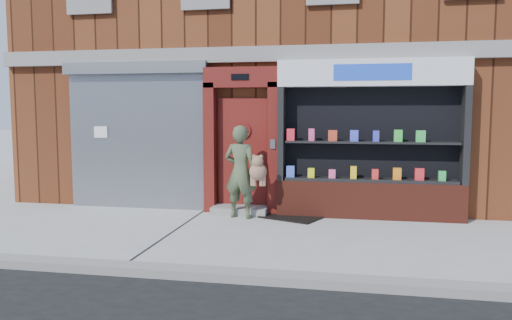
# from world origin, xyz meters

# --- Properties ---
(ground) EXTENTS (80.00, 80.00, 0.00)m
(ground) POSITION_xyz_m (0.00, 0.00, 0.00)
(ground) COLOR #9E9E99
(ground) RESTS_ON ground
(curb) EXTENTS (60.00, 0.30, 0.12)m
(curb) POSITION_xyz_m (0.00, -2.15, 0.06)
(curb) COLOR gray
(curb) RESTS_ON ground
(building) EXTENTS (12.00, 8.16, 8.00)m
(building) POSITION_xyz_m (-0.00, 5.99, 4.00)
(building) COLOR #4E2311
(building) RESTS_ON ground
(shutter_bay) EXTENTS (3.10, 0.30, 3.04)m
(shutter_bay) POSITION_xyz_m (-3.00, 1.93, 1.72)
(shutter_bay) COLOR gray
(shutter_bay) RESTS_ON ground
(red_door_bay) EXTENTS (1.52, 0.58, 2.90)m
(red_door_bay) POSITION_xyz_m (-0.75, 1.86, 1.46)
(red_door_bay) COLOR #4B0F0C
(red_door_bay) RESTS_ON ground
(pharmacy_bay) EXTENTS (3.50, 0.41, 3.00)m
(pharmacy_bay) POSITION_xyz_m (1.75, 1.81, 1.37)
(pharmacy_bay) COLOR maroon
(pharmacy_bay) RESTS_ON ground
(woman) EXTENTS (0.89, 0.59, 1.78)m
(woman) POSITION_xyz_m (-0.63, 1.34, 0.89)
(woman) COLOR #495538
(woman) RESTS_ON ground
(doormat) EXTENTS (1.30, 1.12, 0.03)m
(doormat) POSITION_xyz_m (0.30, 1.54, 0.01)
(doormat) COLOR black
(doormat) RESTS_ON ground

